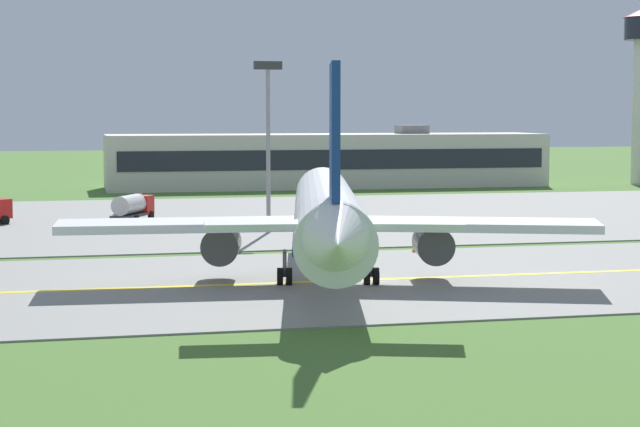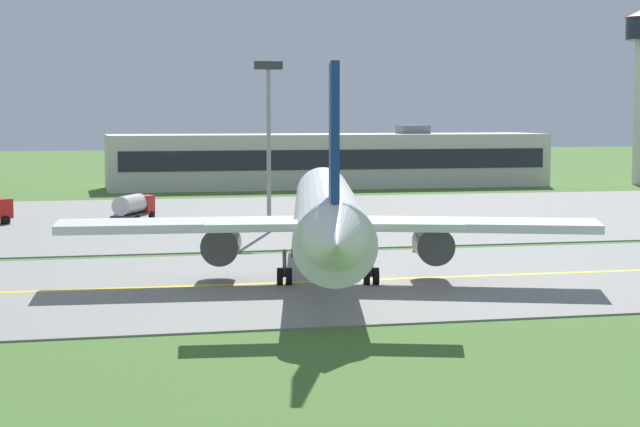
# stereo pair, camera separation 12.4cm
# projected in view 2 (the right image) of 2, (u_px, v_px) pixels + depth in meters

# --- Properties ---
(ground_plane) EXTENTS (500.00, 500.00, 0.00)m
(ground_plane) POSITION_uv_depth(u_px,v_px,m) (367.00, 282.00, 68.22)
(ground_plane) COLOR #47702D
(taxiway_strip) EXTENTS (240.00, 28.00, 0.10)m
(taxiway_strip) POSITION_uv_depth(u_px,v_px,m) (367.00, 281.00, 68.22)
(taxiway_strip) COLOR gray
(taxiway_strip) RESTS_ON ground
(apron_pad) EXTENTS (140.00, 52.00, 0.10)m
(apron_pad) POSITION_uv_depth(u_px,v_px,m) (352.00, 216.00, 111.21)
(apron_pad) COLOR gray
(apron_pad) RESTS_ON ground
(taxiway_centreline) EXTENTS (220.00, 0.60, 0.01)m
(taxiway_centreline) POSITION_uv_depth(u_px,v_px,m) (367.00, 280.00, 68.21)
(taxiway_centreline) COLOR yellow
(taxiway_centreline) RESTS_ON taxiway_strip
(airplane_lead) EXTENTS (32.14, 39.37, 12.70)m
(airplane_lead) POSITION_uv_depth(u_px,v_px,m) (327.00, 215.00, 67.65)
(airplane_lead) COLOR white
(airplane_lead) RESTS_ON ground
(service_truck_fuel) EXTENTS (4.51, 6.28, 2.65)m
(service_truck_fuel) POSITION_uv_depth(u_px,v_px,m) (133.00, 206.00, 105.37)
(service_truck_fuel) COLOR red
(service_truck_fuel) RESTS_ON ground
(terminal_building) EXTENTS (61.38, 12.30, 8.62)m
(terminal_building) POSITION_uv_depth(u_px,v_px,m) (329.00, 160.00, 155.57)
(terminal_building) COLOR beige
(terminal_building) RESTS_ON ground
(apron_light_mast) EXTENTS (2.40, 0.50, 14.70)m
(apron_light_mast) POSITION_uv_depth(u_px,v_px,m) (269.00, 125.00, 94.50)
(apron_light_mast) COLOR gray
(apron_light_mast) RESTS_ON ground
(traffic_cone_near_edge) EXTENTS (0.44, 0.44, 0.60)m
(traffic_cone_near_edge) POSITION_uv_depth(u_px,v_px,m) (415.00, 249.00, 81.90)
(traffic_cone_near_edge) COLOR orange
(traffic_cone_near_edge) RESTS_ON ground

